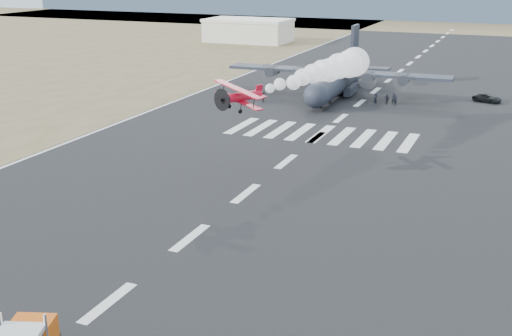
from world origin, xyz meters
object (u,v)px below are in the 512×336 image
Objects in this scene: crew_e at (376,98)px; crew_c at (331,96)px; aerobatic_biplane at (240,96)px; crew_f at (330,99)px; crew_b at (264,97)px; hangar_left at (248,30)px; crew_d at (387,99)px; crew_g at (394,99)px; crew_a at (395,100)px; transport_aircraft at (339,79)px; support_vehicle at (487,98)px; crew_h at (272,89)px.

crew_c is at bearing -86.57° from crew_e.
crew_f is at bearing 103.66° from aerobatic_biplane.
crew_b is (-12.75, 38.14, -8.23)m from aerobatic_biplane.
crew_d is at bearing -52.01° from hangar_left.
crew_a is at bearing 109.93° from crew_g.
crew_a is (11.02, -4.77, -2.08)m from transport_aircraft.
crew_f is at bearing -136.91° from crew_d.
crew_d is 0.91× the size of crew_g.
crew_b is 18.85m from crew_e.
crew_d is (-1.46, 0.17, -0.00)m from crew_a.
crew_b is (-10.06, -10.86, -2.09)m from transport_aircraft.
crew_a reaches higher than crew_d.
crew_c is at bearing 133.67° from crew_a.
crew_f reaches higher than crew_d.
crew_h reaches higher than support_vehicle.
transport_aircraft is at bearing 177.13° from crew_d.
transport_aircraft is at bearing -36.84° from crew_c.
crew_c is at bearing -150.28° from crew_d.
crew_a reaches higher than crew_b.
crew_c reaches higher than support_vehicle.
crew_c reaches higher than crew_e.
crew_d reaches higher than support_vehicle.
transport_aircraft is (-2.68, 49.00, -6.14)m from aerobatic_biplane.
aerobatic_biplane is 0.17× the size of transport_aircraft.
transport_aircraft is 12.20m from crew_h.
hangar_left reaches higher than support_vehicle.
transport_aircraft reaches higher than support_vehicle.
aerobatic_biplane reaches higher than crew_a.
crew_a is at bearing 144.99° from crew_f.
aerobatic_biplane is 49.46m from transport_aircraft.
crew_a is (-13.89, -8.48, 0.19)m from support_vehicle.
crew_c is (10.34, 5.14, -0.01)m from crew_b.
crew_b is at bearing -36.26° from crew_f.
crew_h reaches higher than crew_b.
crew_f is (-24.23, -11.59, 0.19)m from support_vehicle.
transport_aircraft reaches higher than crew_b.
support_vehicle is (71.69, -63.84, -2.75)m from hangar_left.
crew_g is (2.95, 0.29, 0.11)m from crew_e.
crew_g reaches higher than crew_c.
crew_g is 1.07× the size of crew_h.
support_vehicle is 17.45m from crew_d.
crew_d reaches higher than crew_c.
hangar_left is 14.16× the size of crew_h.
transport_aircraft reaches higher than crew_a.
transport_aircraft is 10.81m from crew_d.
aerobatic_biplane is at bearing -88.04° from transport_aircraft.
transport_aircraft is at bearing -82.05° from crew_b.
hangar_left is 14.41× the size of crew_a.
crew_g is at bearing -22.03° from transport_aircraft.
crew_d is at bearing -16.64° from crew_h.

